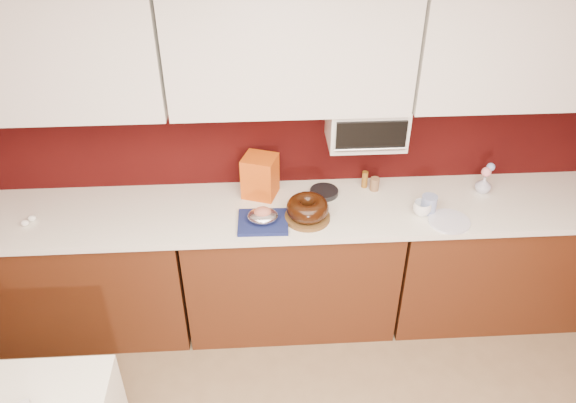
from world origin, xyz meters
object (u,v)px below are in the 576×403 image
at_px(bundt_cake, 308,208).
at_px(blue_jar, 429,204).
at_px(pandoro_box, 260,176).
at_px(foil_ham_nest, 263,216).
at_px(toaster_oven, 366,123).
at_px(flower_vase, 484,184).
at_px(coffee_mug, 422,207).

relative_size(bundt_cake, blue_jar, 2.25).
xyz_separation_m(bundt_cake, blue_jar, (0.73, 0.03, -0.02)).
bearing_deg(pandoro_box, bundt_cake, -26.26).
height_order(foil_ham_nest, pandoro_box, pandoro_box).
height_order(toaster_oven, foil_ham_nest, toaster_oven).
bearing_deg(blue_jar, flower_vase, 25.71).
height_order(pandoro_box, coffee_mug, pandoro_box).
bearing_deg(toaster_oven, flower_vase, -4.31).
bearing_deg(flower_vase, foil_ham_nest, -169.74).
relative_size(toaster_oven, flower_vase, 3.72).
bearing_deg(blue_jar, toaster_oven, 145.65).
xyz_separation_m(toaster_oven, foil_ham_nest, (-0.62, -0.31, -0.42)).
bearing_deg(toaster_oven, foil_ham_nest, -153.63).
relative_size(bundt_cake, foil_ham_nest, 1.39).
xyz_separation_m(blue_jar, flower_vase, (0.40, 0.19, 0.01)).
bearing_deg(pandoro_box, foil_ham_nest, -68.93).
bearing_deg(foil_ham_nest, pandoro_box, 91.37).
distance_m(pandoro_box, flower_vase, 1.40).
bearing_deg(bundt_cake, coffee_mug, 0.43).
relative_size(coffee_mug, flower_vase, 0.86).
xyz_separation_m(toaster_oven, blue_jar, (0.37, -0.25, -0.42)).
height_order(coffee_mug, flower_vase, flower_vase).
relative_size(pandoro_box, flower_vase, 2.21).
distance_m(toaster_oven, flower_vase, 0.87).
bearing_deg(flower_vase, coffee_mug, -154.11).
distance_m(bundt_cake, flower_vase, 1.15).
height_order(bundt_cake, foil_ham_nest, bundt_cake).
relative_size(foil_ham_nest, flower_vase, 1.48).
bearing_deg(foil_ham_nest, bundt_cake, 6.61).
relative_size(pandoro_box, blue_jar, 2.41).
bearing_deg(foil_ham_nest, coffee_mug, 2.16).
bearing_deg(pandoro_box, coffee_mug, 3.67).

